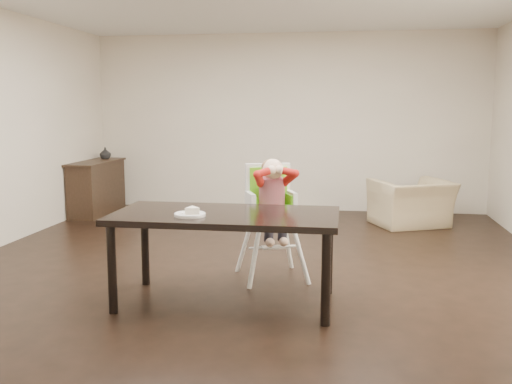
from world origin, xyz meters
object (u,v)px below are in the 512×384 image
high_chair (271,194)px  armchair (411,195)px  dining_table (226,222)px  sideboard (97,187)px

high_chair → armchair: size_ratio=1.18×
dining_table → high_chair: high_chair is taller
dining_table → high_chair: bearing=70.6°
high_chair → sideboard: size_ratio=0.89×
armchair → sideboard: size_ratio=0.75×
armchair → sideboard: 4.57m
armchair → high_chair: bearing=35.5°
high_chair → sideboard: bearing=115.0°
dining_table → high_chair: size_ratio=1.60×
dining_table → armchair: (1.83, 3.38, -0.26)m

